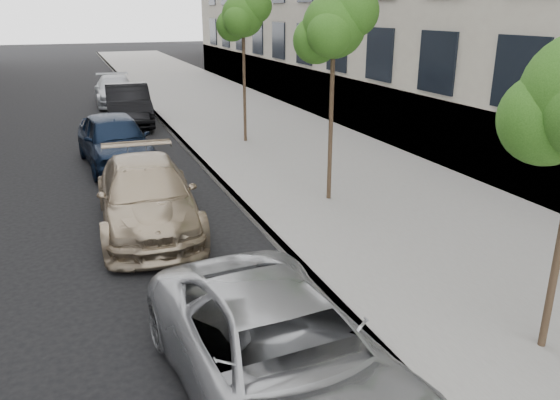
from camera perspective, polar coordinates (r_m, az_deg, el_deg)
sidewalk at (r=28.21m, az=-7.46°, el=10.28°), size 6.40×72.00×0.14m
curb at (r=27.65m, az=-13.84°, el=9.71°), size 0.15×72.00×0.14m
tree_mid at (r=12.41m, az=5.77°, el=17.63°), size 1.72×1.52×4.77m
tree_far at (r=18.44m, az=-3.82°, el=18.65°), size 1.70×1.50×4.92m
minivan at (r=6.46m, az=0.12°, el=-16.00°), size 2.52×4.93×1.33m
suv at (r=11.80m, az=-13.75°, el=0.45°), size 2.23×4.94×1.41m
sedan_blue at (r=16.86m, az=-16.85°, el=6.02°), size 2.19×4.67×1.55m
sedan_black at (r=23.08m, az=-15.59°, el=9.57°), size 1.94×4.87×1.58m
sedan_rear at (r=28.35m, az=-16.80°, el=10.92°), size 2.05×4.73×1.36m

